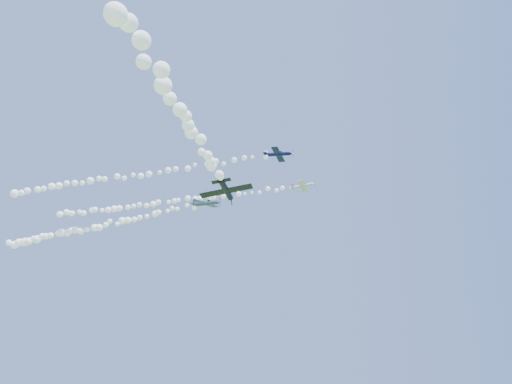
% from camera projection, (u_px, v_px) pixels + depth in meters
% --- Properties ---
extents(plane_white, '(6.99, 7.32, 1.98)m').
position_uv_depth(plane_white, '(303.00, 186.00, 115.15)').
color(plane_white, silver).
extents(smoke_trail_white, '(76.12, 10.44, 2.94)m').
position_uv_depth(smoke_trail_white, '(167.00, 202.00, 125.20)').
color(smoke_trail_white, white).
extents(plane_navy, '(6.76, 7.19, 2.64)m').
position_uv_depth(plane_navy, '(278.00, 154.00, 93.42)').
color(plane_navy, '#0C0F37').
extents(smoke_trail_navy, '(70.33, 11.12, 2.69)m').
position_uv_depth(smoke_trail_navy, '(128.00, 176.00, 103.45)').
color(smoke_trail_navy, white).
extents(plane_grey, '(7.20, 7.54, 2.74)m').
position_uv_depth(plane_grey, '(206.00, 203.00, 90.53)').
color(plane_grey, '#3B4456').
extents(smoke_trail_grey, '(60.36, 20.77, 3.23)m').
position_uv_depth(smoke_trail_grey, '(91.00, 228.00, 104.58)').
color(smoke_trail_grey, white).
extents(plane_black, '(8.33, 8.06, 2.56)m').
position_uv_depth(plane_black, '(226.00, 190.00, 67.41)').
color(plane_black, black).
extents(smoke_trail_black, '(3.66, 70.06, 3.22)m').
position_uv_depth(smoke_trail_black, '(119.00, 7.00, 33.25)').
color(smoke_trail_black, white).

